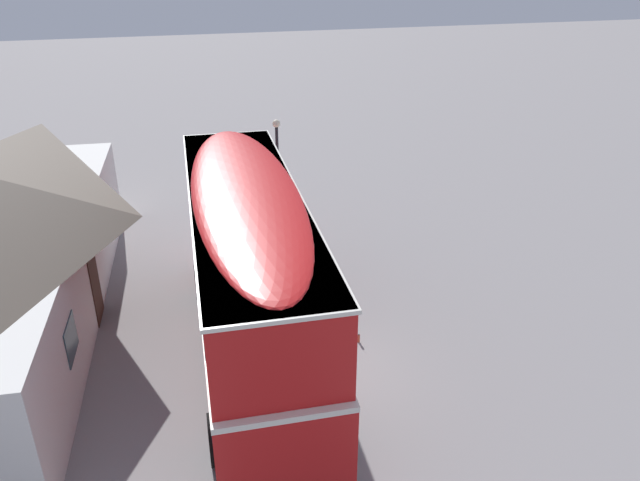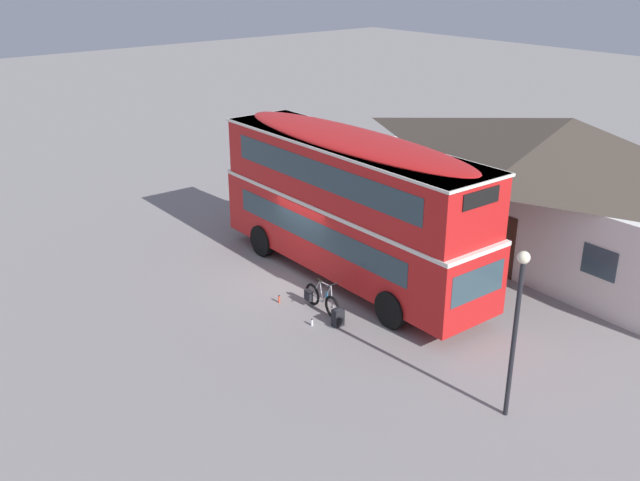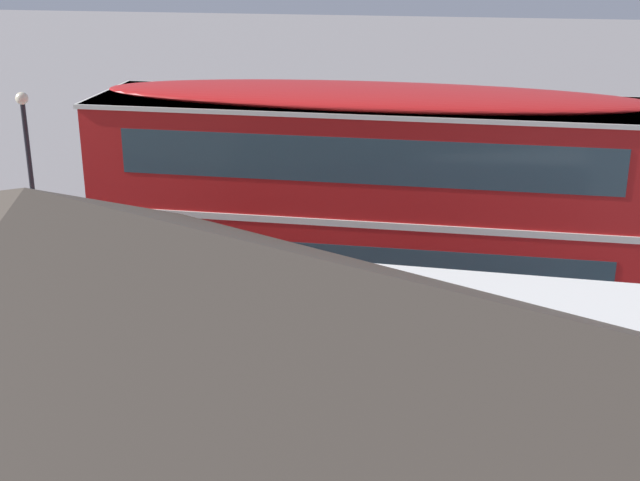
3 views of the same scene
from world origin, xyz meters
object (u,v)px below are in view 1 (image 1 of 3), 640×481
(street_lamp, at_px, (278,161))
(water_bottle_red_squeeze, at_px, (359,338))
(double_decker_bus, at_px, (249,269))
(backpack_on_ground, at_px, (323,293))
(water_bottle_clear_plastic, at_px, (345,305))
(touring_bicycle, at_px, (324,311))

(street_lamp, bearing_deg, water_bottle_red_squeeze, -174.80)
(double_decker_bus, relative_size, backpack_on_ground, 18.59)
(water_bottle_red_squeeze, bearing_deg, backpack_on_ground, 11.45)
(water_bottle_clear_plastic, distance_m, street_lamp, 6.62)
(double_decker_bus, xyz_separation_m, water_bottle_clear_plastic, (1.77, -2.95, -2.55))
(water_bottle_clear_plastic, bearing_deg, touring_bicycle, 126.15)
(backpack_on_ground, bearing_deg, street_lamp, 2.69)
(touring_bicycle, distance_m, water_bottle_red_squeeze, 1.37)
(touring_bicycle, bearing_deg, water_bottle_red_squeeze, -150.35)
(touring_bicycle, height_order, street_lamp, street_lamp)
(water_bottle_red_squeeze, height_order, water_bottle_clear_plastic, water_bottle_red_squeeze)
(water_bottle_red_squeeze, xyz_separation_m, water_bottle_clear_plastic, (1.74, -0.12, -0.02))
(double_decker_bus, xyz_separation_m, street_lamp, (7.86, -2.12, -0.08))
(touring_bicycle, bearing_deg, backpack_on_ground, -11.65)
(backpack_on_ground, bearing_deg, touring_bicycle, 168.35)
(touring_bicycle, relative_size, water_bottle_clear_plastic, 7.96)
(touring_bicycle, bearing_deg, water_bottle_clear_plastic, -53.85)
(double_decker_bus, height_order, street_lamp, double_decker_bus)
(touring_bicycle, height_order, backpack_on_ground, touring_bicycle)
(backpack_on_ground, xyz_separation_m, water_bottle_red_squeeze, (-2.21, -0.45, -0.18))
(touring_bicycle, xyz_separation_m, water_bottle_red_squeeze, (-1.17, -0.66, -0.25))
(backpack_on_ground, height_order, street_lamp, street_lamp)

